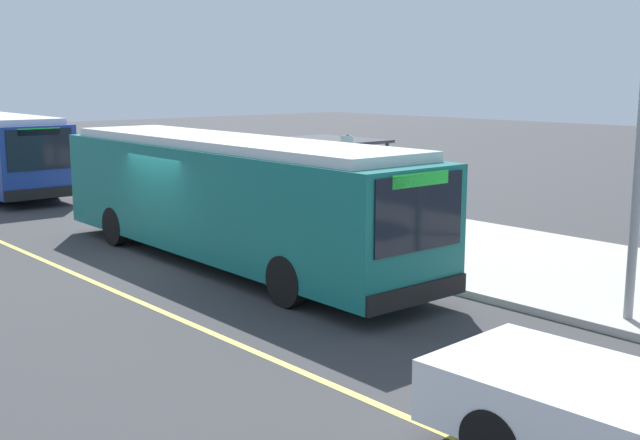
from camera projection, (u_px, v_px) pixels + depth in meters
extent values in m
plane|color=#38383A|center=(166.00, 260.00, 18.65)|extent=(120.00, 120.00, 0.00)
cube|color=#B7B2A8|center=(348.00, 226.00, 22.53)|extent=(44.00, 6.40, 0.15)
cube|color=#E0D64C|center=(78.00, 275.00, 17.22)|extent=(36.00, 0.14, 0.01)
cube|color=#146B66|center=(228.00, 198.00, 18.12)|extent=(12.01, 2.81, 2.40)
cube|color=silver|center=(227.00, 142.00, 17.89)|extent=(11.05, 2.53, 0.20)
cube|color=black|center=(420.00, 213.00, 13.53)|extent=(0.09, 2.17, 1.34)
cube|color=black|center=(273.00, 181.00, 18.89)|extent=(10.52, 0.27, 1.06)
cube|color=silver|center=(274.00, 232.00, 19.11)|extent=(11.36, 0.28, 0.28)
cube|color=#26D83F|center=(421.00, 179.00, 13.42)|extent=(0.06, 1.40, 0.24)
cube|color=black|center=(418.00, 294.00, 13.78)|extent=(0.13, 2.50, 0.36)
cylinder|color=black|center=(375.00, 263.00, 16.25)|extent=(1.01, 0.30, 1.00)
cylinder|color=black|center=(287.00, 281.00, 14.78)|extent=(1.01, 0.30, 1.00)
cylinder|color=black|center=(193.00, 216.00, 21.74)|extent=(1.01, 0.30, 1.00)
cylinder|color=black|center=(115.00, 226.00, 20.28)|extent=(1.01, 0.30, 1.00)
cube|color=black|center=(40.00, 150.00, 25.64)|extent=(0.10, 2.17, 1.34)
cube|color=black|center=(21.00, 142.00, 30.74)|extent=(9.87, 0.34, 1.06)
cube|color=yellow|center=(23.00, 174.00, 30.97)|extent=(10.66, 0.35, 0.28)
cube|color=#26D83F|center=(39.00, 132.00, 25.53)|extent=(0.07, 1.40, 0.24)
cube|color=black|center=(43.00, 193.00, 25.89)|extent=(0.15, 2.50, 0.36)
cylinder|color=black|center=(53.00, 185.00, 28.26)|extent=(1.01, 0.31, 1.00)
cylinder|color=black|center=(576.00, 396.00, 9.74)|extent=(0.77, 0.27, 0.76)
cylinder|color=#333338|center=(386.00, 186.00, 21.53)|extent=(0.10, 0.10, 2.40)
cylinder|color=#333338|center=(352.00, 191.00, 20.69)|extent=(0.10, 0.10, 2.40)
cylinder|color=#333338|center=(324.00, 178.00, 23.46)|extent=(0.10, 0.10, 2.40)
cylinder|color=#333338|center=(290.00, 181.00, 22.61)|extent=(0.10, 0.10, 2.40)
cube|color=#333338|center=(337.00, 140.00, 21.85)|extent=(2.90, 1.60, 0.08)
cube|color=#4C606B|center=(354.00, 182.00, 22.49)|extent=(2.47, 0.04, 2.16)
cube|color=navy|center=(308.00, 181.00, 23.04)|extent=(0.06, 1.11, 1.82)
cube|color=brown|center=(339.00, 208.00, 22.46)|extent=(1.60, 0.44, 0.06)
cube|color=brown|center=(345.00, 198.00, 22.56)|extent=(1.60, 0.05, 0.44)
cube|color=#333338|center=(322.00, 213.00, 23.03)|extent=(0.08, 0.40, 0.45)
cube|color=#333338|center=(356.00, 219.00, 21.96)|extent=(0.08, 0.40, 0.45)
cylinder|color=#333338|center=(347.00, 192.00, 18.99)|extent=(0.07, 0.07, 2.80)
cube|color=white|center=(347.00, 147.00, 18.78)|extent=(0.44, 0.03, 0.56)
cube|color=red|center=(347.00, 147.00, 18.77)|extent=(0.40, 0.01, 0.16)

